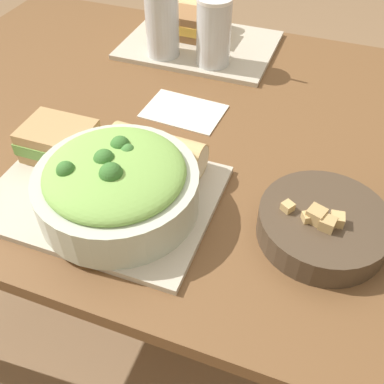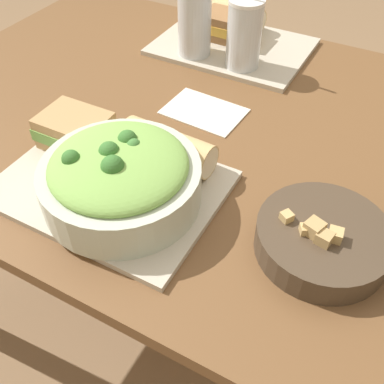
% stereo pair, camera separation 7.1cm
% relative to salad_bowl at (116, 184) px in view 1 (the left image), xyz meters
% --- Properties ---
extents(ground_plane, '(12.00, 12.00, 0.00)m').
position_rel_salad_bowl_xyz_m(ground_plane, '(-0.02, 0.29, -0.79)').
color(ground_plane, '#846647').
extents(dining_table, '(1.34, 0.96, 0.73)m').
position_rel_salad_bowl_xyz_m(dining_table, '(-0.02, 0.29, -0.15)').
color(dining_table, brown).
rests_on(dining_table, ground_plane).
extents(tray_near, '(0.39, 0.29, 0.01)m').
position_rel_salad_bowl_xyz_m(tray_near, '(-0.04, 0.02, -0.06)').
color(tray_near, '#BCB29E').
rests_on(tray_near, dining_table).
extents(tray_far, '(0.39, 0.29, 0.01)m').
position_rel_salad_bowl_xyz_m(tray_far, '(-0.07, 0.60, -0.06)').
color(tray_far, '#BCB29E').
rests_on(tray_far, dining_table).
extents(salad_bowl, '(0.27, 0.27, 0.12)m').
position_rel_salad_bowl_xyz_m(salad_bowl, '(0.00, 0.00, 0.00)').
color(salad_bowl, beige).
rests_on(salad_bowl, tray_near).
extents(soup_bowl, '(0.21, 0.21, 0.07)m').
position_rel_salad_bowl_xyz_m(soup_bowl, '(0.33, 0.06, -0.04)').
color(soup_bowl, '#473828').
rests_on(soup_bowl, dining_table).
extents(sandwich_near, '(0.13, 0.10, 0.06)m').
position_rel_salad_bowl_xyz_m(sandwich_near, '(-0.16, 0.08, -0.02)').
color(sandwich_near, tan).
rests_on(sandwich_near, tray_near).
extents(baguette_near, '(0.18, 0.07, 0.06)m').
position_rel_salad_bowl_xyz_m(baguette_near, '(0.02, 0.12, -0.02)').
color(baguette_near, tan).
rests_on(baguette_near, tray_near).
extents(sandwich_far, '(0.14, 0.10, 0.06)m').
position_rel_salad_bowl_xyz_m(sandwich_far, '(-0.10, 0.63, -0.02)').
color(sandwich_far, olive).
rests_on(sandwich_far, tray_far).
extents(baguette_far, '(0.18, 0.09, 0.06)m').
position_rel_salad_bowl_xyz_m(baguette_far, '(-0.12, 0.71, -0.02)').
color(baguette_far, tan).
rests_on(baguette_far, tray_far).
extents(drink_cup_dark, '(0.08, 0.08, 0.26)m').
position_rel_salad_bowl_xyz_m(drink_cup_dark, '(-0.14, 0.51, 0.03)').
color(drink_cup_dark, silver).
rests_on(drink_cup_dark, tray_far).
extents(drink_cup_red, '(0.08, 0.08, 0.25)m').
position_rel_salad_bowl_xyz_m(drink_cup_red, '(-0.01, 0.51, 0.02)').
color(drink_cup_red, silver).
rests_on(drink_cup_red, tray_far).
extents(napkin_folded, '(0.17, 0.13, 0.00)m').
position_rel_salad_bowl_xyz_m(napkin_folded, '(-0.00, 0.31, -0.06)').
color(napkin_folded, silver).
rests_on(napkin_folded, dining_table).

